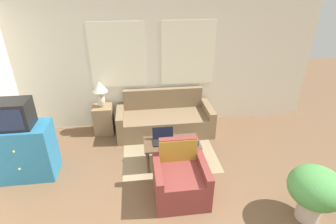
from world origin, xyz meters
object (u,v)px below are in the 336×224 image
(snack_bowl, at_px, (184,141))
(potted_plant, at_px, (315,190))
(coffee_table, at_px, (172,145))
(couch, at_px, (165,120))
(armchair, at_px, (180,180))
(television, at_px, (12,114))
(table_lamp, at_px, (100,90))
(laptop, at_px, (163,139))
(cup_navy, at_px, (196,143))

(snack_bowl, height_order, potted_plant, potted_plant)
(coffee_table, bearing_deg, couch, 89.50)
(snack_bowl, bearing_deg, potted_plant, -43.09)
(armchair, relative_size, television, 1.53)
(potted_plant, bearing_deg, couch, 123.23)
(television, height_order, coffee_table, television)
(television, bearing_deg, potted_plant, -19.14)
(television, height_order, table_lamp, television)
(coffee_table, height_order, snack_bowl, snack_bowl)
(armchair, distance_m, table_lamp, 2.47)
(coffee_table, height_order, potted_plant, potted_plant)
(potted_plant, bearing_deg, coffee_table, 140.14)
(laptop, height_order, snack_bowl, laptop)
(television, bearing_deg, armchair, -17.45)
(table_lamp, bearing_deg, coffee_table, -45.12)
(cup_navy, height_order, snack_bowl, cup_navy)
(coffee_table, bearing_deg, snack_bowl, -7.95)
(table_lamp, xyz_separation_m, cup_navy, (1.64, -1.41, -0.46))
(couch, xyz_separation_m, laptop, (-0.15, -1.09, 0.24))
(television, relative_size, potted_plant, 0.68)
(potted_plant, bearing_deg, table_lamp, 137.77)
(table_lamp, relative_size, snack_bowl, 3.21)
(couch, height_order, snack_bowl, couch)
(table_lamp, xyz_separation_m, laptop, (1.12, -1.22, -0.45))
(cup_navy, distance_m, potted_plant, 1.78)
(cup_navy, bearing_deg, snack_bowl, 146.19)
(table_lamp, height_order, snack_bowl, table_lamp)
(couch, distance_m, snack_bowl, 1.20)
(coffee_table, distance_m, potted_plant, 2.17)
(television, distance_m, table_lamp, 1.69)
(table_lamp, xyz_separation_m, coffee_table, (1.26, -1.26, -0.56))
(television, height_order, snack_bowl, television)
(television, xyz_separation_m, cup_navy, (2.77, -0.16, -0.65))
(armchair, xyz_separation_m, snack_bowl, (0.19, 0.71, 0.20))
(table_lamp, bearing_deg, armchair, -57.47)
(snack_bowl, bearing_deg, cup_navy, -33.81)
(television, relative_size, laptop, 1.54)
(couch, distance_m, armchair, 1.88)
(television, bearing_deg, snack_bowl, -0.98)
(armchair, height_order, coffee_table, armchair)
(table_lamp, bearing_deg, laptop, -47.48)
(laptop, height_order, cup_navy, laptop)
(table_lamp, distance_m, snack_bowl, 2.01)
(table_lamp, height_order, coffee_table, table_lamp)
(cup_navy, relative_size, potted_plant, 0.11)
(coffee_table, xyz_separation_m, potted_plant, (1.66, -1.39, 0.11))
(armchair, relative_size, snack_bowl, 4.95)
(snack_bowl, xyz_separation_m, potted_plant, (1.45, -1.36, 0.02))
(cup_navy, bearing_deg, couch, 106.27)
(cup_navy, bearing_deg, potted_plant, -44.17)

